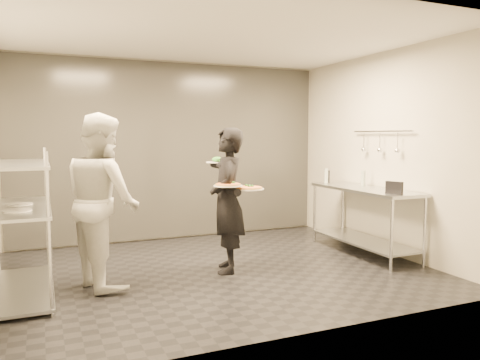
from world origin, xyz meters
name	(u,v)px	position (x,y,z in m)	size (l,w,h in m)	color
room_shell	(188,153)	(0.00, 1.18, 1.40)	(5.00, 4.00, 2.80)	black
pass_rack	(19,221)	(-2.15, 0.00, 0.77)	(0.60, 1.60, 1.50)	silver
prep_counter	(364,209)	(2.18, 0.00, 0.63)	(0.60, 1.80, 0.92)	silver
utensil_rail	(380,142)	(2.43, 0.00, 1.55)	(0.07, 1.20, 0.31)	silver
waiter	(227,200)	(0.12, -0.06, 0.87)	(0.63, 0.42, 1.73)	black
chef	(103,200)	(-1.32, -0.02, 0.94)	(0.91, 0.71, 1.88)	silver
pizza_plate_near	(228,185)	(0.04, -0.26, 1.08)	(0.33, 0.33, 0.05)	white
pizza_plate_far	(249,188)	(0.32, -0.24, 1.02)	(0.36, 0.36, 0.05)	white
salad_plate	(217,161)	(0.08, 0.20, 1.33)	(0.28, 0.28, 0.07)	white
pos_monitor	(394,188)	(2.06, -0.72, 1.00)	(0.04, 0.22, 0.16)	black
bottle_green	(326,176)	(2.08, 0.80, 1.03)	(0.06, 0.06, 0.22)	#909E91
bottle_clear	(363,178)	(2.33, 0.23, 1.03)	(0.06, 0.06, 0.22)	#909E91
bottle_dark	(328,177)	(2.11, 0.80, 1.01)	(0.05, 0.05, 0.19)	black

